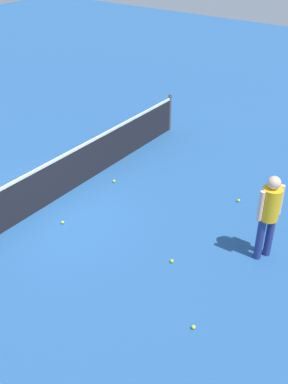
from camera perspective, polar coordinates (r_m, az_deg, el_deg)
name	(u,v)px	position (r m, az deg, el deg)	size (l,w,h in m)	color
ground_plane	(43,208)	(10.11, -12.51, -1.92)	(40.00, 40.00, 0.00)	#265693
court_net	(40,188)	(9.85, -12.85, 0.50)	(10.09, 0.09, 1.07)	#4C4C51
player_near_side	(269,211)	(8.28, 15.34, -2.30)	(0.50, 0.46, 1.70)	navy
tennis_ball_near_player	(63,222)	(9.52, -10.10, -3.74)	(0.07, 0.07, 0.07)	#C6E033
tennis_ball_by_net	(193,327)	(7.37, 6.19, -16.39)	(0.07, 0.07, 0.07)	#C6E033
tennis_ball_midcourt	(239,201)	(10.26, 11.71, -1.05)	(0.07, 0.07, 0.07)	#C6E033
tennis_ball_baseline	(172,261)	(8.45, 3.50, -8.58)	(0.07, 0.07, 0.07)	#C6E033
tennis_ball_stray_left	(114,181)	(10.78, -3.76, 1.36)	(0.07, 0.07, 0.07)	#C6E033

